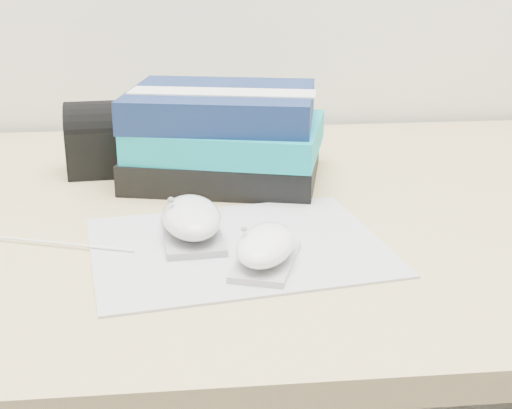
{
  "coord_description": "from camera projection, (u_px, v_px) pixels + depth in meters",
  "views": [
    {
      "loc": [
        -0.13,
        0.73,
        1.04
      ],
      "look_at": [
        -0.06,
        1.46,
        0.77
      ],
      "focal_mm": 50.0,
      "sensor_mm": 36.0,
      "label": 1
    }
  ],
  "objects": [
    {
      "name": "desk",
      "position": [
        282.0,
        335.0,
        1.06
      ],
      "size": [
        1.6,
        0.8,
        0.73
      ],
      "color": "tan",
      "rests_on": "ground"
    },
    {
      "name": "book_stack",
      "position": [
        225.0,
        135.0,
        0.99
      ],
      "size": [
        0.3,
        0.26,
        0.13
      ],
      "color": "black",
      "rests_on": "desk"
    },
    {
      "name": "mousepad",
      "position": [
        238.0,
        246.0,
        0.78
      ],
      "size": [
        0.35,
        0.29,
        0.0
      ],
      "primitive_type": "cube",
      "rotation": [
        0.0,
        0.0,
        0.16
      ],
      "color": "#9A99A1",
      "rests_on": "desk"
    },
    {
      "name": "usb_cable",
      "position": [
        33.0,
        241.0,
        0.78
      ],
      "size": [
        0.23,
        0.08,
        0.0
      ],
      "primitive_type": "cylinder",
      "rotation": [
        0.0,
        1.57,
        -0.34
      ],
      "color": "white",
      "rests_on": "mousepad"
    },
    {
      "name": "mouse_front",
      "position": [
        266.0,
        248.0,
        0.72
      ],
      "size": [
        0.09,
        0.12,
        0.04
      ],
      "color": "#ACADAF",
      "rests_on": "mousepad"
    },
    {
      "name": "pouch",
      "position": [
        109.0,
        138.0,
        1.02
      ],
      "size": [
        0.12,
        0.09,
        0.1
      ],
      "color": "black",
      "rests_on": "desk"
    },
    {
      "name": "mouse_rear",
      "position": [
        192.0,
        220.0,
        0.79
      ],
      "size": [
        0.07,
        0.12,
        0.05
      ],
      "color": "#969699",
      "rests_on": "mousepad"
    }
  ]
}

